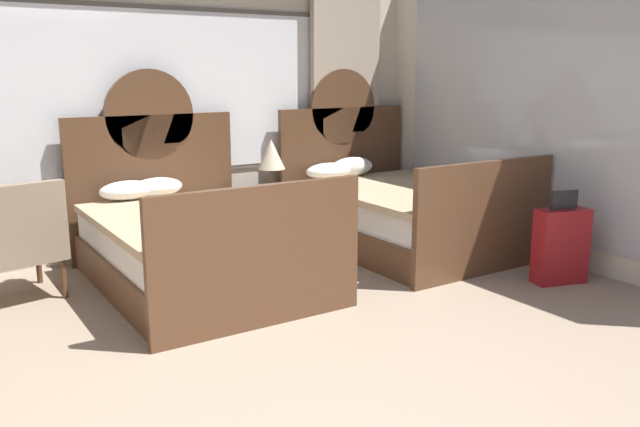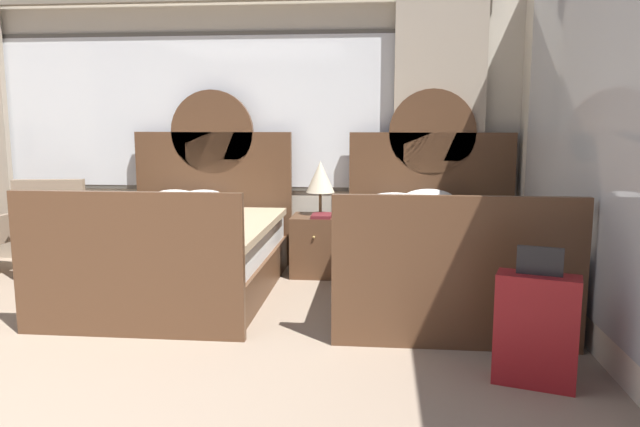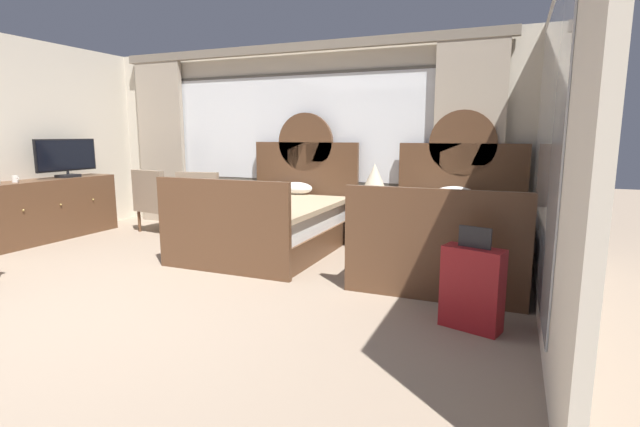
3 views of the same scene
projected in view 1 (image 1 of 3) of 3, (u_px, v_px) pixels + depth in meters
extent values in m
cube|color=beige|center=(122.00, 111.00, 5.95)|extent=(6.35, 0.07, 2.70)
cube|color=#605B52|center=(122.00, 93.00, 5.88)|extent=(4.36, 0.02, 1.56)
cube|color=white|center=(123.00, 93.00, 5.87)|extent=(4.28, 0.02, 1.48)
cube|color=tan|center=(345.00, 109.00, 7.12)|extent=(0.85, 0.08, 2.60)
cube|color=beige|center=(555.00, 112.00, 5.81)|extent=(0.07, 4.41, 2.70)
cube|color=#B2B7BC|center=(525.00, 111.00, 6.03)|extent=(0.01, 3.09, 2.27)
cube|color=brown|center=(200.00, 267.00, 5.30)|extent=(1.49, 2.06, 0.30)
cube|color=white|center=(199.00, 234.00, 5.24)|extent=(1.43, 1.96, 0.25)
cube|color=tan|center=(202.00, 218.00, 5.14)|extent=(1.53, 1.86, 0.06)
cube|color=brown|center=(153.00, 186.00, 6.06)|extent=(1.57, 0.06, 1.32)
cylinder|color=brown|center=(149.00, 115.00, 5.91)|extent=(0.82, 0.06, 0.82)
cube|color=brown|center=(260.00, 258.00, 4.35)|extent=(1.57, 0.06, 0.98)
ellipsoid|color=white|center=(127.00, 190.00, 5.68)|extent=(0.49, 0.26, 0.17)
ellipsoid|color=white|center=(157.00, 187.00, 5.85)|extent=(0.46, 0.26, 0.17)
cube|color=brown|center=(403.00, 232.00, 6.43)|extent=(1.49, 2.06, 0.30)
cube|color=white|center=(404.00, 205.00, 6.37)|extent=(1.43, 1.96, 0.25)
cube|color=tan|center=(409.00, 191.00, 6.27)|extent=(1.53, 1.86, 0.06)
cube|color=brown|center=(342.00, 168.00, 7.19)|extent=(1.57, 0.06, 1.32)
cylinder|color=brown|center=(343.00, 107.00, 7.05)|extent=(0.82, 0.06, 0.82)
cube|color=brown|center=(485.00, 219.00, 5.49)|extent=(1.57, 0.06, 0.98)
ellipsoid|color=white|center=(329.00, 171.00, 6.78)|extent=(0.53, 0.30, 0.17)
ellipsoid|color=white|center=(352.00, 167.00, 6.96)|extent=(0.49, 0.27, 0.20)
cube|color=brown|center=(273.00, 219.00, 6.42)|extent=(0.45, 0.45, 0.56)
sphere|color=tan|center=(285.00, 211.00, 6.20)|extent=(0.02, 0.02, 0.02)
cylinder|color=brown|center=(272.00, 189.00, 6.42)|extent=(0.14, 0.14, 0.02)
cylinder|color=brown|center=(272.00, 178.00, 6.40)|extent=(0.03, 0.03, 0.19)
cone|color=beige|center=(271.00, 154.00, 6.35)|extent=(0.27, 0.27, 0.29)
cube|color=maroon|center=(282.00, 191.00, 6.31)|extent=(0.18, 0.26, 0.03)
cube|color=#84705B|center=(15.00, 252.00, 4.95)|extent=(0.71, 0.71, 0.10)
cube|color=#84705B|center=(24.00, 219.00, 4.70)|extent=(0.61, 0.19, 0.51)
cube|color=#84705B|center=(50.00, 230.00, 5.11)|extent=(0.16, 0.55, 0.16)
cylinder|color=brown|center=(39.00, 264.00, 5.35)|extent=(0.04, 0.04, 0.31)
cylinder|color=brown|center=(64.00, 278.00, 4.99)|extent=(0.04, 0.04, 0.31)
cube|color=maroon|center=(561.00, 246.00, 5.32)|extent=(0.47, 0.30, 0.62)
cube|color=#232326|center=(564.00, 200.00, 5.24)|extent=(0.23, 0.09, 0.15)
cylinder|color=black|center=(540.00, 281.00, 5.34)|extent=(0.05, 0.03, 0.05)
cylinder|color=black|center=(576.00, 277.00, 5.43)|extent=(0.05, 0.03, 0.05)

